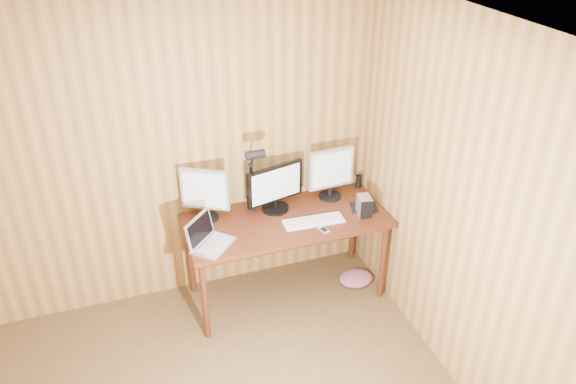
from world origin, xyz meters
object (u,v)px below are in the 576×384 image
hard_drive (364,206)px  desk (283,227)px  laptop (207,239)px  desk_lamp (254,171)px  monitor_left (205,193)px  keyboard (314,221)px  mouse (364,205)px  speaker (358,181)px  monitor_center (275,188)px  phone (324,230)px  monitor_right (331,172)px

hard_drive → desk: bearing=171.3°
laptop → desk_lamp: (0.44, 0.29, 0.34)m
monitor_left → keyboard: size_ratio=0.89×
mouse → speaker: (0.10, 0.33, 0.04)m
speaker → desk_lamp: size_ratio=0.18×
monitor_center → monitor_left: size_ratio=1.14×
phone → desk_lamp: 0.70m
monitor_left → monitor_right: size_ratio=0.98×
desk → desk_lamp: size_ratio=2.52×
hard_drive → speaker: (0.15, 0.42, -0.02)m
monitor_left → desk: bearing=17.1°
monitor_left → speaker: (1.35, 0.08, -0.18)m
phone → speaker: (0.54, 0.54, 0.05)m
monitor_right → speaker: size_ratio=3.82×
monitor_center → desk_lamp: desk_lamp is taller
hard_drive → speaker: size_ratio=1.37×
monitor_right → desk_lamp: desk_lamp is taller
mouse → phone: 0.48m
monitor_right → keyboard: 0.48m
laptop → hard_drive: bearing=-45.6°
laptop → keyboard: (0.84, 0.03, -0.04)m
desk_lamp → monitor_center: bearing=22.4°
monitor_center → keyboard: monitor_center is taller
keyboard → desk_lamp: 0.61m
hard_drive → desk_lamp: (-0.82, 0.28, 0.31)m
monitor_center → speaker: bearing=-5.9°
monitor_left → monitor_center: bearing=25.1°
monitor_left → monitor_right: monitor_right is taller
keyboard → desk_lamp: desk_lamp is taller
hard_drive → desk_lamp: size_ratio=0.25×
monitor_right → speaker: (0.30, 0.08, -0.18)m
hard_drive → monitor_left: bearing=174.6°
monitor_right → laptop: 1.18m
monitor_center → desk_lamp: (-0.18, -0.02, 0.19)m
phone → laptop: bearing=154.8°
desk → monitor_left: size_ratio=3.69×
desk → monitor_left: bearing=167.7°
phone → desk_lamp: (-0.43, 0.40, 0.39)m
monitor_center → hard_drive: monitor_center is taller
laptop → mouse: size_ratio=3.78×
keyboard → mouse: bearing=11.7°
monitor_left → mouse: (1.25, -0.25, -0.21)m
mouse → hard_drive: 0.12m
laptop → mouse: laptop is taller
mouse → speaker: size_ratio=0.89×
monitor_right → keyboard: size_ratio=0.91×
keyboard → mouse: size_ratio=4.69×
desk → monitor_right: monitor_right is taller
monitor_left → hard_drive: size_ratio=2.72×
laptop → mouse: bearing=-41.8°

